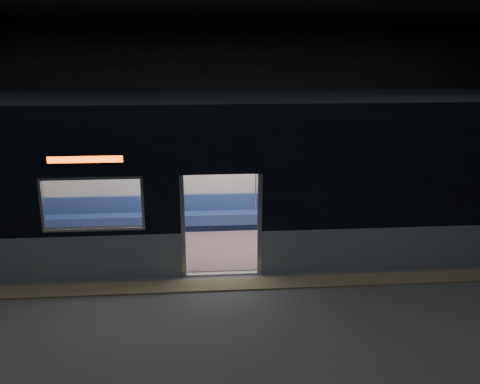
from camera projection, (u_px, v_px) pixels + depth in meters
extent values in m
cube|color=#47494C|center=(225.00, 300.00, 9.06)|extent=(24.00, 14.00, 0.01)
cube|color=black|center=(222.00, 3.00, 7.68)|extent=(24.00, 14.00, 0.04)
cube|color=black|center=(212.00, 111.00, 15.06)|extent=(24.00, 0.04, 5.00)
cube|color=#8C7F59|center=(223.00, 285.00, 9.58)|extent=(22.80, 0.50, 0.03)
cube|color=gray|center=(460.00, 245.00, 10.33)|extent=(8.30, 0.12, 0.90)
cube|color=black|center=(469.00, 169.00, 9.89)|extent=(8.30, 0.12, 2.30)
cube|color=black|center=(221.00, 144.00, 9.35)|extent=(1.40, 0.12, 1.15)
cube|color=#B7BABC|center=(183.00, 226.00, 9.74)|extent=(0.08, 0.14, 2.05)
cube|color=#B7BABC|center=(260.00, 224.00, 9.85)|extent=(0.08, 0.14, 2.05)
cube|color=black|center=(85.00, 159.00, 9.15)|extent=(1.50, 0.04, 0.18)
cube|color=#E5490C|center=(85.00, 159.00, 9.14)|extent=(1.34, 0.03, 0.12)
cube|color=beige|center=(216.00, 163.00, 12.39)|extent=(18.00, 0.12, 3.20)
cube|color=black|center=(217.00, 100.00, 10.55)|extent=(18.00, 3.00, 0.15)
cube|color=#866361|center=(219.00, 246.00, 11.45)|extent=(17.76, 2.76, 0.04)
cube|color=beige|center=(218.00, 144.00, 10.81)|extent=(17.76, 2.76, 0.10)
cube|color=#30518B|center=(217.00, 220.00, 12.46)|extent=(11.00, 0.48, 0.41)
cube|color=#30518B|center=(217.00, 202.00, 12.53)|extent=(11.00, 0.10, 0.40)
cube|color=#755559|center=(55.00, 261.00, 10.09)|extent=(4.40, 0.48, 0.41)
cube|color=#755559|center=(379.00, 250.00, 10.60)|extent=(4.40, 0.48, 0.41)
cylinder|color=silver|center=(172.00, 214.00, 9.98)|extent=(0.04, 0.04, 2.26)
cylinder|color=silver|center=(177.00, 184.00, 12.14)|extent=(0.04, 0.04, 2.26)
cylinder|color=silver|center=(268.00, 212.00, 10.12)|extent=(0.04, 0.04, 2.26)
cylinder|color=silver|center=(256.00, 183.00, 12.29)|extent=(0.04, 0.04, 2.26)
cylinder|color=silver|center=(216.00, 152.00, 11.95)|extent=(11.00, 0.03, 0.03)
cube|color=black|center=(313.00, 209.00, 12.33)|extent=(0.18, 0.51, 0.17)
cube|color=black|center=(322.00, 209.00, 12.35)|extent=(0.18, 0.51, 0.17)
cylinder|color=black|center=(315.00, 223.00, 12.19)|extent=(0.12, 0.12, 0.43)
cylinder|color=black|center=(324.00, 223.00, 12.21)|extent=(0.12, 0.12, 0.43)
cube|color=#E05E91|center=(316.00, 206.00, 12.54)|extent=(0.43, 0.24, 0.22)
cylinder|color=#E05E91|center=(316.00, 191.00, 12.46)|extent=(0.44, 0.44, 0.56)
sphere|color=tan|center=(317.00, 175.00, 12.33)|extent=(0.23, 0.23, 0.23)
sphere|color=black|center=(317.00, 173.00, 12.36)|extent=(0.24, 0.24, 0.24)
cube|color=black|center=(317.00, 204.00, 12.22)|extent=(0.34, 0.31, 0.15)
cube|color=white|center=(415.00, 166.00, 12.74)|extent=(0.93, 0.03, 0.61)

